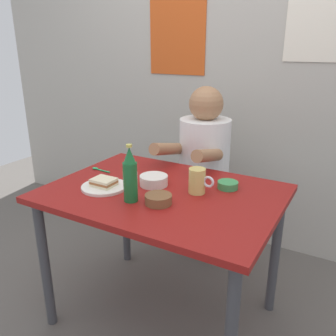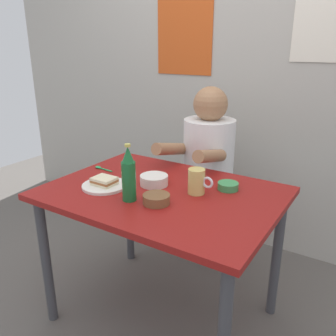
# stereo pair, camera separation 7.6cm
# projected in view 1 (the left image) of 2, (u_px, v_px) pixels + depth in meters

# --- Properties ---
(ground_plane) EXTENTS (6.00, 6.00, 0.00)m
(ground_plane) POSITION_uv_depth(u_px,v_px,m) (164.00, 314.00, 1.93)
(ground_plane) COLOR #59544F
(wall_back) EXTENTS (4.40, 0.09, 2.60)m
(wall_back) POSITION_uv_depth(u_px,v_px,m) (242.00, 61.00, 2.36)
(wall_back) COLOR #ADA89E
(wall_back) RESTS_ON ground
(dining_table) EXTENTS (1.10, 0.80, 0.74)m
(dining_table) POSITION_uv_depth(u_px,v_px,m) (163.00, 208.00, 1.72)
(dining_table) COLOR maroon
(dining_table) RESTS_ON ground
(stool) EXTENTS (0.34, 0.34, 0.45)m
(stool) POSITION_uv_depth(u_px,v_px,m) (202.00, 210.00, 2.36)
(stool) COLOR #4C4C51
(stool) RESTS_ON ground
(person_seated) EXTENTS (0.33, 0.56, 0.72)m
(person_seated) POSITION_uv_depth(u_px,v_px,m) (204.00, 152.00, 2.21)
(person_seated) COLOR white
(person_seated) RESTS_ON stool
(plate_orange) EXTENTS (0.22, 0.22, 0.01)m
(plate_orange) POSITION_uv_depth(u_px,v_px,m) (104.00, 187.00, 1.71)
(plate_orange) COLOR silver
(plate_orange) RESTS_ON dining_table
(sandwich) EXTENTS (0.11, 0.09, 0.04)m
(sandwich) POSITION_uv_depth(u_px,v_px,m) (104.00, 182.00, 1.70)
(sandwich) COLOR beige
(sandwich) RESTS_ON plate_orange
(beer_mug) EXTENTS (0.13, 0.08, 0.12)m
(beer_mug) POSITION_uv_depth(u_px,v_px,m) (198.00, 181.00, 1.64)
(beer_mug) COLOR #D1BC66
(beer_mug) RESTS_ON dining_table
(beer_bottle) EXTENTS (0.06, 0.06, 0.26)m
(beer_bottle) POSITION_uv_depth(u_px,v_px,m) (130.00, 176.00, 1.54)
(beer_bottle) COLOR #19602D
(beer_bottle) RESTS_ON dining_table
(rice_bowl_white) EXTENTS (0.14, 0.14, 0.05)m
(rice_bowl_white) POSITION_uv_depth(u_px,v_px,m) (154.00, 180.00, 1.74)
(rice_bowl_white) COLOR silver
(rice_bowl_white) RESTS_ON dining_table
(condiment_bowl_brown) EXTENTS (0.12, 0.12, 0.04)m
(condiment_bowl_brown) POSITION_uv_depth(u_px,v_px,m) (158.00, 199.00, 1.54)
(condiment_bowl_brown) COLOR brown
(condiment_bowl_brown) RESTS_ON dining_table
(dip_bowl_green) EXTENTS (0.10, 0.10, 0.03)m
(dip_bowl_green) POSITION_uv_depth(u_px,v_px,m) (228.00, 185.00, 1.71)
(dip_bowl_green) COLOR #388C4C
(dip_bowl_green) RESTS_ON dining_table
(spoon) EXTENTS (0.13, 0.02, 0.01)m
(spoon) POSITION_uv_depth(u_px,v_px,m) (98.00, 169.00, 1.96)
(spoon) COLOR #26A559
(spoon) RESTS_ON dining_table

